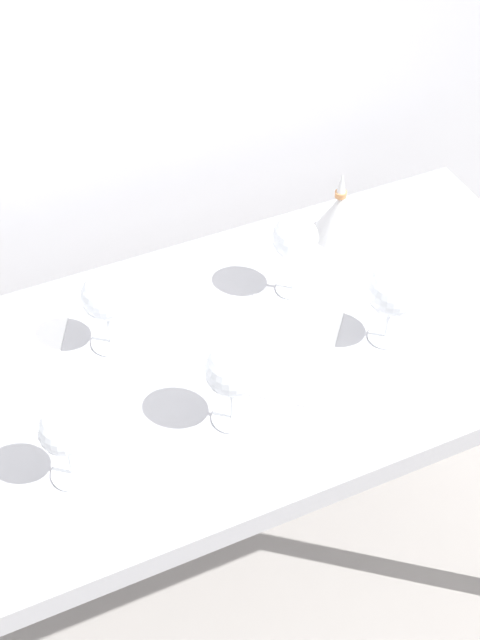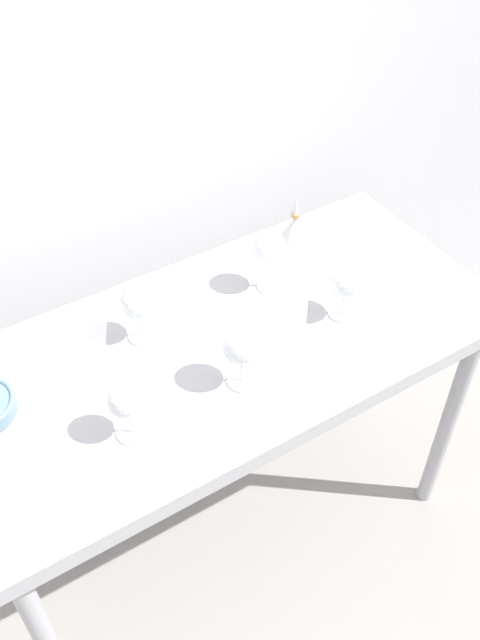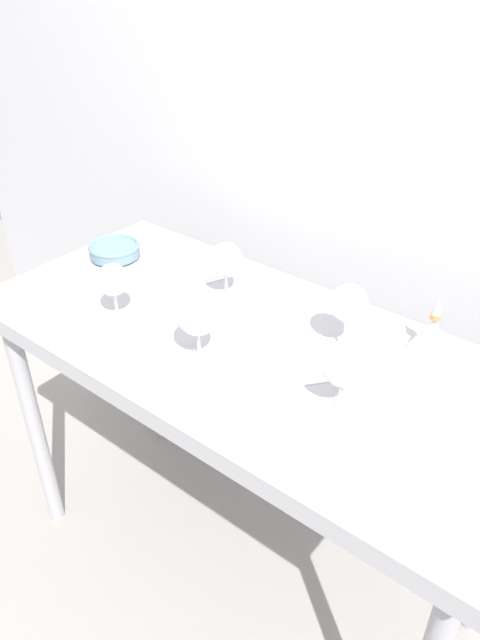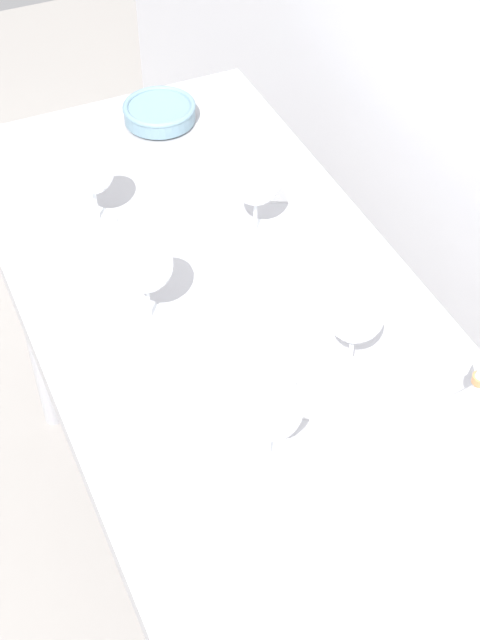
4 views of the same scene
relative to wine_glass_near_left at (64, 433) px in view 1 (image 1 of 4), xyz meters
The scene contains 11 objects.
ground_plane 1.06m from the wine_glass_near_left, 23.79° to the left, with size 6.00×6.00×0.00m, color gray.
back_wall 0.76m from the wine_glass_near_left, 63.54° to the left, with size 3.80×0.04×2.60m, color silver.
steel_counter 0.40m from the wine_glass_near_left, 22.86° to the left, with size 1.40×0.65×0.90m.
wine_glass_near_left is the anchor object (origin of this frame).
wine_glass_far_left 0.29m from the wine_glass_near_left, 59.24° to the left, with size 0.09×0.09×0.16m.
wine_glass_near_center 0.28m from the wine_glass_near_left, ahead, with size 0.09×0.09×0.17m.
wine_glass_near_right 0.62m from the wine_glass_near_left, ahead, with size 0.09×0.09×0.17m.
wine_glass_far_right 0.57m from the wine_glass_near_left, 25.14° to the left, with size 0.09×0.09×0.17m.
tasting_sheet_upper 0.46m from the wine_glass_near_left, 13.90° to the left, with size 0.18×0.25×0.00m, color white.
tasting_sheet_lower 0.28m from the wine_glass_near_left, 96.96° to the left, with size 0.15×0.28×0.00m, color white.
decanter_funnel 0.77m from the wine_glass_near_left, 27.72° to the left, with size 0.11×0.11×0.15m.
Camera 1 is at (-0.42, -1.03, 2.11)m, focal length 51.25 mm.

